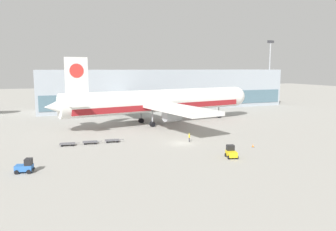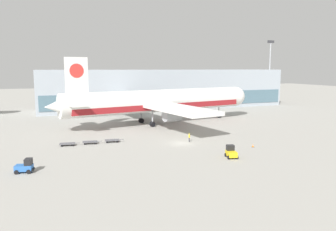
{
  "view_description": "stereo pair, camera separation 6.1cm",
  "coord_description": "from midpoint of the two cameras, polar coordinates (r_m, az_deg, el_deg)",
  "views": [
    {
      "loc": [
        -24.21,
        -57.65,
        14.49
      ],
      "look_at": [
        1.15,
        10.45,
        4.0
      ],
      "focal_mm": 35.0,
      "sensor_mm": 36.0,
      "label": 1
    },
    {
      "loc": [
        -24.15,
        -57.67,
        14.49
      ],
      "look_at": [
        1.15,
        10.45,
        4.0
      ],
      "focal_mm": 35.0,
      "sensor_mm": 36.0,
      "label": 2
    }
  ],
  "objects": [
    {
      "name": "ground_plane",
      "position": [
        64.18,
        2.32,
        -4.84
      ],
      "size": [
        400.0,
        400.0,
        0.0
      ],
      "primitive_type": "plane",
      "color": "#9E9B93"
    },
    {
      "name": "terminal_building",
      "position": [
        122.3,
        -0.45,
        4.7
      ],
      "size": [
        90.0,
        18.2,
        14.0
      ],
      "color": "#9EA8B2",
      "rests_on": "ground_plane"
    },
    {
      "name": "light_mast",
      "position": [
        136.27,
        17.31,
        7.85
      ],
      "size": [
        2.8,
        0.5,
        25.27
      ],
      "color": "#9EA0A5",
      "rests_on": "ground_plane"
    },
    {
      "name": "airplane_main",
      "position": [
        85.65,
        -1.73,
        2.41
      ],
      "size": [
        57.61,
        48.65,
        17.0
      ],
      "rotation": [
        0.0,
        0.0,
        0.18
      ],
      "color": "white",
      "rests_on": "ground_plane"
    },
    {
      "name": "baggage_tug_foreground",
      "position": [
        54.85,
        10.95,
        -6.31
      ],
      "size": [
        2.11,
        2.7,
        2.0
      ],
      "rotation": [
        0.0,
        0.0,
        1.33
      ],
      "color": "yellow",
      "rests_on": "ground_plane"
    },
    {
      "name": "baggage_tug_mid",
      "position": [
        50.5,
        -23.59,
        -8.13
      ],
      "size": [
        2.7,
        2.1,
        2.0
      ],
      "rotation": [
        0.0,
        0.0,
        -0.23
      ],
      "color": "#2D66B7",
      "rests_on": "ground_plane"
    },
    {
      "name": "baggage_dolly_lead",
      "position": [
        64.85,
        -17.09,
        -4.71
      ],
      "size": [
        3.77,
        1.85,
        0.48
      ],
      "rotation": [
        0.0,
        0.0,
        -0.13
      ],
      "color": "#56565B",
      "rests_on": "ground_plane"
    },
    {
      "name": "baggage_dolly_second",
      "position": [
        65.24,
        -13.38,
        -4.49
      ],
      "size": [
        3.77,
        1.85,
        0.48
      ],
      "rotation": [
        0.0,
        0.0,
        -0.13
      ],
      "color": "#56565B",
      "rests_on": "ground_plane"
    },
    {
      "name": "baggage_dolly_third",
      "position": [
        65.87,
        -9.68,
        -4.27
      ],
      "size": [
        3.77,
        1.85,
        0.48
      ],
      "rotation": [
        0.0,
        0.0,
        -0.13
      ],
      "color": "#56565B",
      "rests_on": "ground_plane"
    },
    {
      "name": "ground_crew_near",
      "position": [
        65.22,
        3.74,
        -3.73
      ],
      "size": [
        0.36,
        0.51,
        1.73
      ],
      "rotation": [
        0.0,
        0.0,
        4.22
      ],
      "color": "black",
      "rests_on": "ground_plane"
    },
    {
      "name": "traffic_cone_near",
      "position": [
        62.93,
        14.6,
        -5.08
      ],
      "size": [
        0.4,
        0.4,
        0.63
      ],
      "color": "black",
      "rests_on": "ground_plane"
    }
  ]
}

